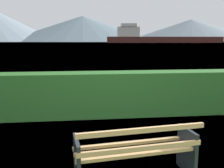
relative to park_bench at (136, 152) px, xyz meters
The scene contains 5 objects.
water_surface 309.91m from the park_bench, 90.00° to the left, with size 620.00×620.00×0.00m, color slate.
park_bench is the anchor object (origin of this frame).
hedge_row 3.15m from the park_bench, 90.13° to the left, with size 10.87×0.72×1.15m, color #2D6B28.
cargo_ship_large 242.89m from the park_bench, 73.30° to the left, with size 112.13×18.85×17.93m.
distant_hills 569.52m from the park_bench, 88.42° to the left, with size 794.65×380.19×74.95m.
Camera 1 is at (-0.70, -3.21, 1.95)m, focal length 39.50 mm.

